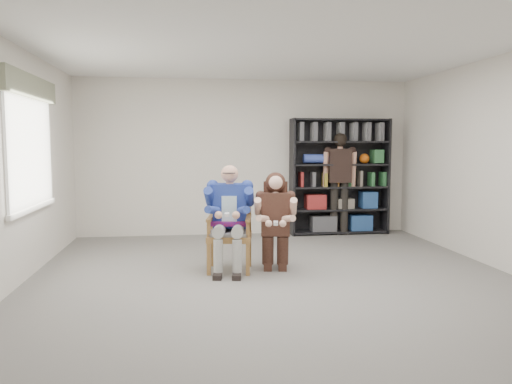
{
  "coord_description": "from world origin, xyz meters",
  "views": [
    {
      "loc": [
        -1.02,
        -5.51,
        1.65
      ],
      "look_at": [
        -0.2,
        0.6,
        1.05
      ],
      "focal_mm": 35.0,
      "sensor_mm": 36.0,
      "label": 1
    }
  ],
  "objects": [
    {
      "name": "room_shell",
      "position": [
        0.0,
        0.0,
        1.4
      ],
      "size": [
        6.0,
        7.0,
        2.8
      ],
      "primitive_type": null,
      "color": "silver",
      "rests_on": "ground"
    },
    {
      "name": "floor",
      "position": [
        0.0,
        0.0,
        0.0
      ],
      "size": [
        6.0,
        7.0,
        0.01
      ],
      "primitive_type": "cube",
      "color": "slate",
      "rests_on": "ground"
    },
    {
      "name": "window_left",
      "position": [
        -2.95,
        1.0,
        1.63
      ],
      "size": [
        0.16,
        2.0,
        1.75
      ],
      "primitive_type": null,
      "color": "silver",
      "rests_on": "room_shell"
    },
    {
      "name": "armchair",
      "position": [
        -0.51,
        0.85,
        0.53
      ],
      "size": [
        0.71,
        0.69,
        1.07
      ],
      "primitive_type": null,
      "rotation": [
        0.0,
        0.0,
        -0.16
      ],
      "color": "olive",
      "rests_on": "floor"
    },
    {
      "name": "seated_man",
      "position": [
        -0.51,
        0.85,
        0.69
      ],
      "size": [
        0.72,
        0.92,
        1.39
      ],
      "primitive_type": null,
      "rotation": [
        0.0,
        0.0,
        -0.16
      ],
      "color": "navy",
      "rests_on": "floor"
    },
    {
      "name": "kneeling_woman",
      "position": [
        0.07,
        0.73,
        0.64
      ],
      "size": [
        0.66,
        0.93,
        1.27
      ],
      "primitive_type": null,
      "rotation": [
        0.0,
        0.0,
        -0.16
      ],
      "color": "#351C17",
      "rests_on": "floor"
    },
    {
      "name": "bookshelf",
      "position": [
        1.7,
        3.28,
        1.05
      ],
      "size": [
        1.8,
        0.38,
        2.1
      ],
      "primitive_type": null,
      "color": "black",
      "rests_on": "floor"
    },
    {
      "name": "standing_man",
      "position": [
        1.67,
        3.19,
        0.92
      ],
      "size": [
        0.6,
        0.38,
        1.83
      ],
      "primitive_type": null,
      "rotation": [
        0.0,
        0.0,
        -0.12
      ],
      "color": "black",
      "rests_on": "floor"
    }
  ]
}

